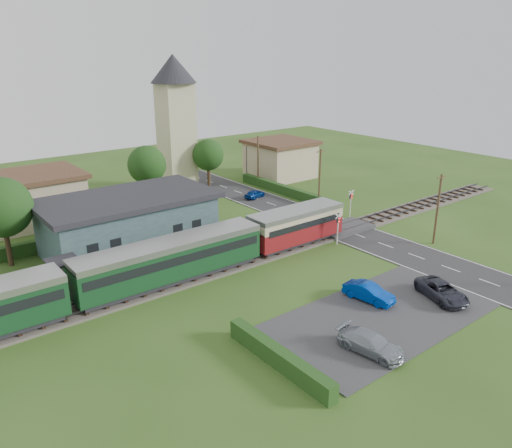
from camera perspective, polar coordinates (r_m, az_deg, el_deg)
ground at (r=45.66m, az=3.34°, el=-4.07°), size 120.00×120.00×0.00m
railway_track at (r=47.02m, az=1.74°, el=-3.19°), size 76.00×3.20×0.49m
road at (r=52.36m, az=11.60°, el=-1.29°), size 6.00×70.00×0.05m
car_park at (r=37.35m, az=13.97°, el=-10.24°), size 17.00×9.00×0.08m
crossing_deck at (r=53.52m, az=10.00°, el=-0.50°), size 6.20×3.40×0.45m
platform at (r=44.41m, az=-10.97°, el=-4.80°), size 30.00×3.00×0.45m
equipment_hut at (r=41.21m, az=-21.04°, el=-5.45°), size 2.30×2.30×2.55m
station_building at (r=48.44m, az=-14.34°, el=0.15°), size 16.00×9.00×5.30m
train at (r=39.56m, az=-13.73°, el=-5.01°), size 43.20×2.90×3.40m
church_tower at (r=68.26m, az=-9.21°, el=12.46°), size 6.00×6.00×17.60m
house_west at (r=59.75m, az=-24.31°, el=2.73°), size 10.80×8.80×5.50m
house_east at (r=74.74m, az=2.79°, el=7.49°), size 8.80×8.80×5.50m
hedge_carpark at (r=31.05m, az=2.66°, el=-15.02°), size 0.80×9.00×1.20m
hedge_roadside at (r=65.69m, az=3.47°, el=3.84°), size 0.80×18.00×1.20m
hedge_station at (r=53.06m, az=-16.17°, el=-0.68°), size 22.00×0.80×1.30m
tree_a at (r=47.71m, az=-27.10°, el=1.69°), size 5.20×5.20×8.00m
tree_b at (r=61.56m, az=-12.37°, el=6.61°), size 4.60×4.60×7.34m
tree_c at (r=68.11m, az=-5.49°, el=7.85°), size 4.20×4.20×6.78m
utility_pole_b at (r=51.19m, az=20.04°, el=1.70°), size 1.40×0.22×7.00m
utility_pole_c at (r=60.72m, az=7.29°, el=5.38°), size 1.40×0.22×7.00m
utility_pole_d at (r=69.44m, az=0.23°, el=7.29°), size 1.40×0.22×7.00m
crossing_signal_near at (r=48.83m, az=9.36°, el=-0.02°), size 0.84×0.28×3.28m
crossing_signal_far at (r=57.01m, az=10.78°, el=2.72°), size 0.84×0.28×3.28m
streetlamp_east at (r=74.51m, az=-1.08°, el=7.66°), size 0.30×0.30×5.15m
car_on_road at (r=64.12m, az=-0.14°, el=3.47°), size 3.37×2.04×1.07m
car_park_blue at (r=39.03m, az=12.75°, el=-7.63°), size 1.98×4.14×1.31m
car_park_silver at (r=32.90m, az=12.99°, el=-13.15°), size 2.49×4.63×1.28m
car_park_dark at (r=40.86m, az=20.48°, el=-7.17°), size 3.60×5.11×1.29m
pedestrian_near at (r=47.28m, az=-3.43°, el=-1.43°), size 0.79×0.65×1.85m
pedestrian_far at (r=41.83m, az=-20.35°, el=-5.75°), size 0.66×0.82×1.58m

